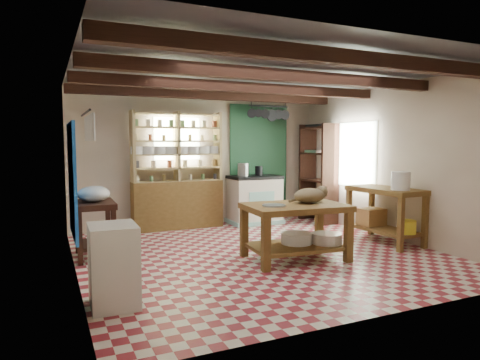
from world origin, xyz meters
name	(u,v)px	position (x,y,z in m)	size (l,w,h in m)	color
floor	(259,254)	(0.00, 0.00, -0.01)	(5.00, 5.00, 0.02)	maroon
ceiling	(259,73)	(0.00, 0.00, 2.60)	(5.00, 5.00, 0.02)	#4F4E54
wall_back	(202,159)	(0.00, 2.50, 1.30)	(5.00, 0.04, 2.60)	beige
wall_front	(384,178)	(0.00, -2.50, 1.30)	(5.00, 0.04, 2.60)	beige
wall_left	(73,170)	(-2.50, 0.00, 1.30)	(0.04, 5.00, 2.60)	beige
wall_right	(392,162)	(2.50, 0.00, 1.30)	(0.04, 5.00, 2.60)	beige
ceiling_beams	(259,82)	(0.00, 0.00, 2.48)	(5.00, 3.80, 0.15)	#321A11
blue_wall_patch	(72,180)	(-2.47, 0.90, 1.10)	(0.04, 1.40, 1.60)	#1653A9
green_wall_patch	(259,161)	(1.25, 2.47, 1.25)	(1.30, 0.04, 2.30)	#1D492D
window_back	(177,139)	(-0.50, 2.48, 1.70)	(0.90, 0.02, 0.80)	silver
window_right	(352,154)	(2.48, 1.00, 1.40)	(0.02, 1.30, 1.20)	silver
utensil_rail	(86,126)	(-2.44, -1.20, 1.78)	(0.06, 0.90, 0.28)	black
pot_rack	(269,114)	(1.25, 2.05, 2.18)	(0.86, 0.12, 0.36)	black
shelving_unit	(177,171)	(-0.55, 2.31, 1.10)	(1.70, 0.34, 2.20)	tan
tall_rack	(318,173)	(2.28, 1.80, 1.00)	(0.40, 0.86, 2.00)	#321A11
work_table	(295,232)	(0.33, -0.47, 0.39)	(1.36, 0.91, 0.77)	brown
stove	(254,200)	(0.99, 2.15, 0.48)	(0.99, 0.67, 0.97)	white
prep_table	(95,230)	(-2.20, 0.79, 0.40)	(0.54, 0.79, 0.80)	#321A11
white_cabinet	(114,265)	(-2.22, -1.19, 0.41)	(0.45, 0.54, 0.82)	white
right_counter	(385,215)	(2.18, -0.22, 0.45)	(0.63, 1.25, 0.90)	brown
cat	(310,196)	(0.58, -0.44, 0.88)	(0.46, 0.35, 0.21)	olive
steel_tray	(274,205)	(-0.03, -0.50, 0.78)	(0.32, 0.32, 0.02)	#A0A1A8
basin_large	(296,238)	(0.38, -0.43, 0.28)	(0.44, 0.44, 0.15)	white
basin_small	(327,238)	(0.77, -0.60, 0.28)	(0.42, 0.42, 0.15)	white
kettle_left	(243,170)	(0.74, 2.15, 1.09)	(0.22, 0.22, 0.25)	#A0A1A8
kettle_right	(259,171)	(1.09, 2.15, 1.06)	(0.15, 0.15, 0.19)	black
enamel_bowl	(94,194)	(-2.20, 0.79, 0.91)	(0.44, 0.44, 0.22)	white
white_bucket	(401,181)	(2.14, -0.57, 1.04)	(0.28, 0.28, 0.28)	white
wicker_basket	(371,217)	(2.17, 0.08, 0.38)	(0.40, 0.32, 0.28)	#A97944
yellow_tub	(407,227)	(2.20, -0.67, 0.34)	(0.28, 0.28, 0.20)	yellow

